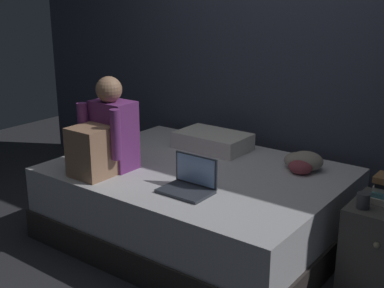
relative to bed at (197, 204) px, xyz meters
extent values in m
plane|color=#2D2D33|center=(0.20, -0.30, -0.26)|extent=(8.00, 8.00, 0.00)
cube|color=#383D4C|center=(0.20, 0.90, 1.09)|extent=(5.60, 0.10, 2.70)
cube|color=#332D2B|center=(0.00, 0.00, -0.16)|extent=(2.00, 1.50, 0.21)
cube|color=silver|center=(0.00, 0.00, 0.11)|extent=(1.96, 1.46, 0.32)
sphere|color=gray|center=(1.30, -0.09, 0.13)|extent=(0.04, 0.04, 0.04)
cube|color=#75337A|center=(-0.48, -0.32, 0.51)|extent=(0.30, 0.20, 0.48)
sphere|color=#A87C5E|center=(-0.48, -0.35, 0.84)|extent=(0.18, 0.18, 0.18)
cube|color=#A87C5E|center=(-0.48, -0.54, 0.44)|extent=(0.26, 0.24, 0.34)
cylinder|color=#75337A|center=(-0.64, -0.46, 0.57)|extent=(0.07, 0.07, 0.34)
cylinder|color=#75337A|center=(-0.32, -0.46, 0.57)|extent=(0.07, 0.07, 0.34)
cube|color=#333842|center=(0.21, -0.41, 0.28)|extent=(0.32, 0.22, 0.02)
cube|color=#333842|center=(0.21, -0.29, 0.39)|extent=(0.32, 0.01, 0.20)
cube|color=#8CB2EA|center=(0.21, -0.30, 0.39)|extent=(0.29, 0.00, 0.18)
cube|color=silver|center=(-0.18, 0.45, 0.34)|extent=(0.56, 0.36, 0.13)
cylinder|color=#3D3D42|center=(1.17, 0.01, 0.33)|extent=(0.08, 0.08, 0.09)
ellipsoid|color=#8E3D47|center=(0.62, 0.35, 0.32)|extent=(0.17, 0.14, 0.09)
ellipsoid|color=gray|center=(0.57, 0.43, 0.33)|extent=(0.21, 0.18, 0.12)
ellipsoid|color=gray|center=(0.62, 0.44, 0.34)|extent=(0.24, 0.20, 0.13)
camera|label=1|loc=(1.98, -2.70, 1.48)|focal=47.02mm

